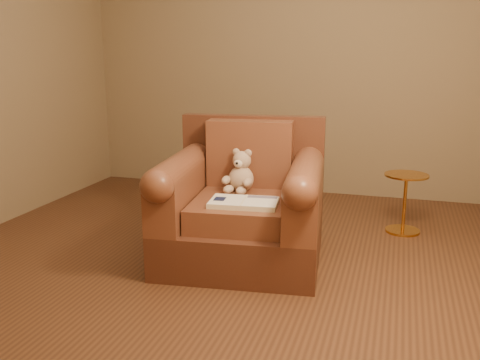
# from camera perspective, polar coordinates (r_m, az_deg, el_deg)

# --- Properties ---
(floor) EXTENTS (4.00, 4.00, 0.00)m
(floor) POSITION_cam_1_polar(r_m,az_deg,el_deg) (3.84, -2.51, -8.22)
(floor) COLOR #56321D
(floor) RESTS_ON ground
(room) EXTENTS (4.02, 4.02, 2.71)m
(room) POSITION_cam_1_polar(r_m,az_deg,el_deg) (3.57, -2.81, 18.22)
(room) COLOR #887253
(room) RESTS_ON ground
(armchair) EXTENTS (1.17, 1.12, 0.96)m
(armchair) POSITION_cam_1_polar(r_m,az_deg,el_deg) (3.72, 0.37, -2.87)
(armchair) COLOR #512A1B
(armchair) RESTS_ON floor
(teddy_bear) EXTENTS (0.22, 0.25, 0.31)m
(teddy_bear) POSITION_cam_1_polar(r_m,az_deg,el_deg) (3.76, 0.03, 0.50)
(teddy_bear) COLOR tan
(teddy_bear) RESTS_ON armchair
(guidebook) EXTENTS (0.46, 0.31, 0.04)m
(guidebook) POSITION_cam_1_polar(r_m,az_deg,el_deg) (3.45, 0.40, -2.42)
(guidebook) COLOR beige
(guidebook) RESTS_ON armchair
(side_table) EXTENTS (0.34, 0.34, 0.48)m
(side_table) POSITION_cam_1_polar(r_m,az_deg,el_deg) (4.46, 17.16, -2.18)
(side_table) COLOR gold
(side_table) RESTS_ON floor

